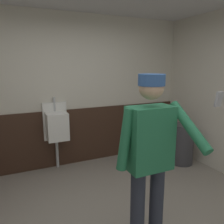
{
  "coord_description": "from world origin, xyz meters",
  "views": [
    {
      "loc": [
        -0.92,
        -1.87,
        1.77
      ],
      "look_at": [
        0.11,
        0.39,
        1.25
      ],
      "focal_mm": 36.1,
      "sensor_mm": 36.0,
      "label": 1
    }
  ],
  "objects_px": {
    "urinal_solo": "(57,126)",
    "person": "(150,150)",
    "trash_bin": "(182,144)",
    "cell_phone": "(219,99)"
  },
  "relations": [
    {
      "from": "person",
      "to": "cell_phone",
      "type": "height_order",
      "value": "person"
    },
    {
      "from": "cell_phone",
      "to": "urinal_solo",
      "type": "bearing_deg",
      "value": 99.9
    },
    {
      "from": "urinal_solo",
      "to": "cell_phone",
      "type": "bearing_deg",
      "value": -74.29
    },
    {
      "from": "urinal_solo",
      "to": "person",
      "type": "height_order",
      "value": "person"
    },
    {
      "from": "urinal_solo",
      "to": "person",
      "type": "relative_size",
      "value": 0.73
    },
    {
      "from": "trash_bin",
      "to": "urinal_solo",
      "type": "bearing_deg",
      "value": 161.98
    },
    {
      "from": "person",
      "to": "cell_phone",
      "type": "xyz_separation_m",
      "value": [
        0.24,
        -0.5,
        0.53
      ]
    },
    {
      "from": "cell_phone",
      "to": "trash_bin",
      "type": "height_order",
      "value": "cell_phone"
    },
    {
      "from": "urinal_solo",
      "to": "trash_bin",
      "type": "bearing_deg",
      "value": -18.02
    },
    {
      "from": "urinal_solo",
      "to": "cell_phone",
      "type": "distance_m",
      "value": 2.73
    }
  ]
}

